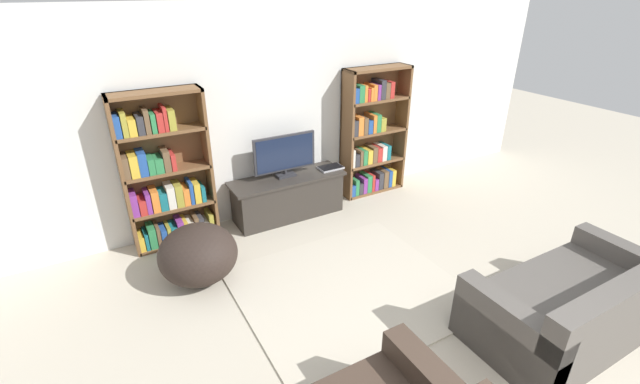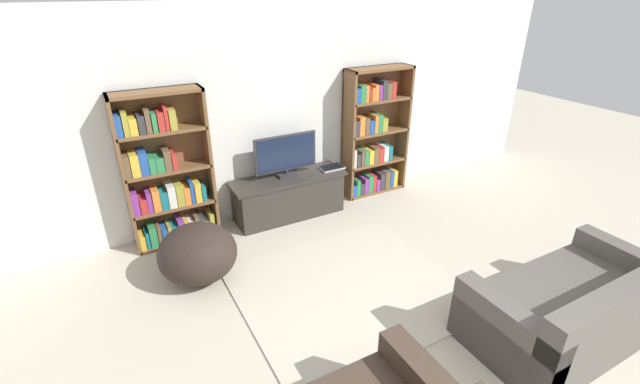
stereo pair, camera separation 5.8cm
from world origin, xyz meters
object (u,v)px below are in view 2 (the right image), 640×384
bookshelf_right (372,137)px  tv_stand (289,196)px  laptop (332,168)px  television (286,154)px  couch_right_sofa (572,309)px  bookshelf_left (165,177)px  beanbag_ottoman (198,253)px

bookshelf_right → tv_stand: 1.47m
tv_stand → laptop: laptop is taller
television → couch_right_sofa: television is taller
couch_right_sofa → bookshelf_left: bearing=129.7°
tv_stand → television: 0.56m
television → beanbag_ottoman: 1.68m
laptop → beanbag_ottoman: bearing=-159.7°
bookshelf_right → tv_stand: size_ratio=1.20×
television → laptop: bearing=-6.9°
bookshelf_left → bookshelf_right: bearing=0.0°
bookshelf_right → couch_right_sofa: bearing=-92.6°
bookshelf_left → laptop: size_ratio=5.61×
beanbag_ottoman → bookshelf_left: bearing=94.8°
tv_stand → beanbag_ottoman: bearing=-150.9°
couch_right_sofa → beanbag_ottoman: size_ratio=2.25×
television → beanbag_ottoman: size_ratio=1.04×
couch_right_sofa → laptop: bearing=101.0°
laptop → couch_right_sofa: (0.59, -3.05, -0.29)m
laptop → couch_right_sofa: bearing=-79.0°
bookshelf_right → television: (-1.36, -0.07, 0.01)m
bookshelf_left → tv_stand: bearing=-4.8°
bookshelf_left → laptop: (2.06, -0.15, -0.25)m
bookshelf_right → beanbag_ottoman: bearing=-162.0°
bookshelf_right → beanbag_ottoman: 2.91m
bookshelf_right → beanbag_ottoman: bookshelf_right is taller
tv_stand → beanbag_ottoman: beanbag_ottoman is taller
couch_right_sofa → television: bearing=111.2°
laptop → beanbag_ottoman: 2.14m
tv_stand → beanbag_ottoman: 1.56m
television → couch_right_sofa: (1.21, -3.13, -0.57)m
tv_stand → laptop: 0.68m
bookshelf_right → television: bookshelf_right is taller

